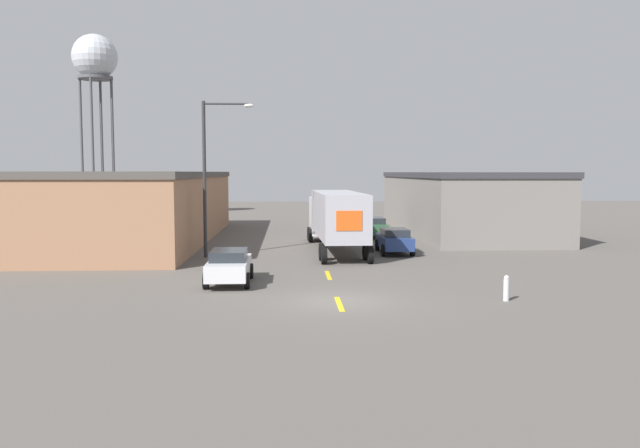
{
  "coord_description": "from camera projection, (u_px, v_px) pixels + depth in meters",
  "views": [
    {
      "loc": [
        -1.85,
        -23.11,
        4.86
      ],
      "look_at": [
        -0.33,
        7.27,
        2.33
      ],
      "focal_mm": 35.0,
      "sensor_mm": 36.0,
      "label": 1
    }
  ],
  "objects": [
    {
      "name": "ground_plane",
      "position": [
        338.0,
        301.0,
        23.5
      ],
      "size": [
        160.0,
        160.0,
        0.0
      ],
      "primitive_type": "plane",
      "color": "#56514C"
    },
    {
      "name": "road_centerline",
      "position": [
        328.0,
        275.0,
        29.43
      ],
      "size": [
        0.2,
        15.43,
        0.01
      ],
      "color": "gold",
      "rests_on": "ground_plane"
    },
    {
      "name": "warehouse_left",
      "position": [
        119.0,
        206.0,
        44.34
      ],
      "size": [
        13.09,
        28.05,
        4.89
      ],
      "color": "#9E7051",
      "rests_on": "ground_plane"
    },
    {
      "name": "warehouse_right",
      "position": [
        461.0,
        203.0,
        49.88
      ],
      "size": [
        9.01,
        22.96,
        4.85
      ],
      "color": "slate",
      "rests_on": "ground_plane"
    },
    {
      "name": "semi_truck",
      "position": [
        335.0,
        215.0,
        38.69
      ],
      "size": [
        3.16,
        13.64,
        3.67
      ],
      "rotation": [
        0.0,
        0.0,
        0.03
      ],
      "color": "silver",
      "rests_on": "ground_plane"
    },
    {
      "name": "parked_car_right_mid",
      "position": [
        394.0,
        240.0,
        37.32
      ],
      "size": [
        1.92,
        4.13,
        1.5
      ],
      "color": "navy",
      "rests_on": "ground_plane"
    },
    {
      "name": "parked_car_left_near",
      "position": [
        229.0,
        266.0,
        27.17
      ],
      "size": [
        1.92,
        4.13,
        1.5
      ],
      "color": "silver",
      "rests_on": "ground_plane"
    },
    {
      "name": "parked_car_right_far",
      "position": [
        374.0,
        227.0,
        46.5
      ],
      "size": [
        1.92,
        4.13,
        1.5
      ],
      "color": "#2D5B38",
      "rests_on": "ground_plane"
    },
    {
      "name": "water_tower",
      "position": [
        95.0,
        61.0,
        65.83
      ],
      "size": [
        4.71,
        4.71,
        19.37
      ],
      "color": "#47474C",
      "rests_on": "ground_plane"
    },
    {
      "name": "street_lamp",
      "position": [
        210.0,
        168.0,
        35.3
      ],
      "size": [
        2.93,
        0.32,
        8.85
      ],
      "color": "#2D2D30",
      "rests_on": "ground_plane"
    },
    {
      "name": "fire_hydrant",
      "position": [
        506.0,
        288.0,
        23.54
      ],
      "size": [
        0.22,
        0.22,
        0.98
      ],
      "color": "silver",
      "rests_on": "ground_plane"
    }
  ]
}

